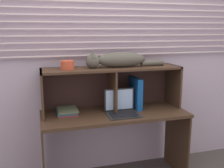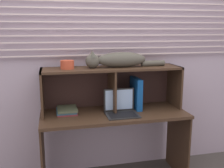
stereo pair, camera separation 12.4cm
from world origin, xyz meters
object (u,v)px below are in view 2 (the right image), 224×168
at_px(binder_upright, 136,93).
at_px(small_basket, 67,65).
at_px(laptop, 121,109).
at_px(book_stack, 67,110).
at_px(cat, 118,60).

xyz_separation_m(binder_upright, small_basket, (-0.69, 0.00, 0.32)).
bearing_deg(binder_upright, small_basket, 180.00).
bearing_deg(laptop, binder_upright, 37.53).
bearing_deg(binder_upright, book_stack, -179.90).
height_order(binder_upright, small_basket, small_basket).
height_order(binder_upright, book_stack, binder_upright).
distance_m(binder_upright, book_stack, 0.72).
height_order(book_stack, small_basket, small_basket).
relative_size(cat, small_basket, 6.32).
height_order(laptop, small_basket, small_basket).
height_order(cat, laptop, cat).
xyz_separation_m(laptop, book_stack, (-0.51, 0.15, -0.03)).
height_order(laptop, binder_upright, binder_upright).
bearing_deg(small_basket, laptop, -17.49).
relative_size(binder_upright, small_basket, 2.48).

